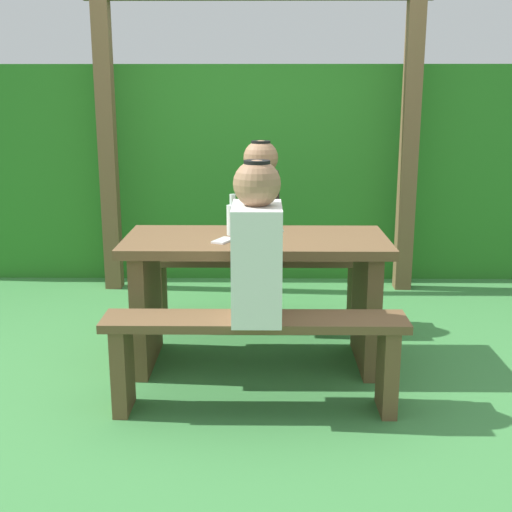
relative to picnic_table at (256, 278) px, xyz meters
name	(u,v)px	position (x,y,z in m)	size (l,w,h in m)	color
ground_plane	(256,362)	(0.00, 0.00, -0.49)	(12.00, 12.00, 0.00)	#3D8241
hedge_backdrop	(259,168)	(0.00, 2.22, 0.34)	(6.40, 1.03, 1.66)	#2A7623
pergola_post_left	(108,151)	(-1.10, 1.45, 0.55)	(0.12, 0.12, 2.08)	brown
pergola_post_right	(409,151)	(1.10, 1.45, 0.55)	(0.12, 0.12, 2.08)	brown
picnic_table	(256,278)	(0.00, 0.00, 0.00)	(1.40, 0.64, 0.71)	brown
bench_near	(255,345)	(0.00, -0.57, -0.16)	(1.40, 0.24, 0.46)	brown
bench_far	(257,277)	(0.00, 0.57, -0.16)	(1.40, 0.24, 0.46)	brown
person_white_shirt	(257,247)	(0.01, -0.57, 0.31)	(0.25, 0.35, 0.72)	white
person_black_coat	(261,204)	(0.02, 0.57, 0.31)	(0.25, 0.35, 0.72)	black
drinking_glass	(261,232)	(0.03, -0.06, 0.27)	(0.07, 0.07, 0.08)	silver
bottle_left	(233,218)	(-0.13, 0.06, 0.32)	(0.07, 0.07, 0.22)	silver
cell_phone	(223,240)	(-0.17, -0.10, 0.23)	(0.07, 0.14, 0.01)	silver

